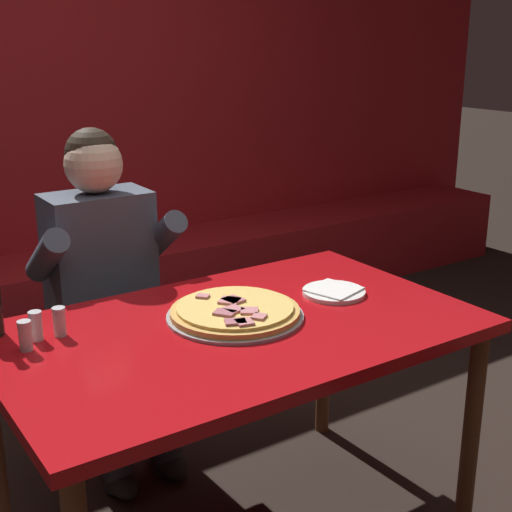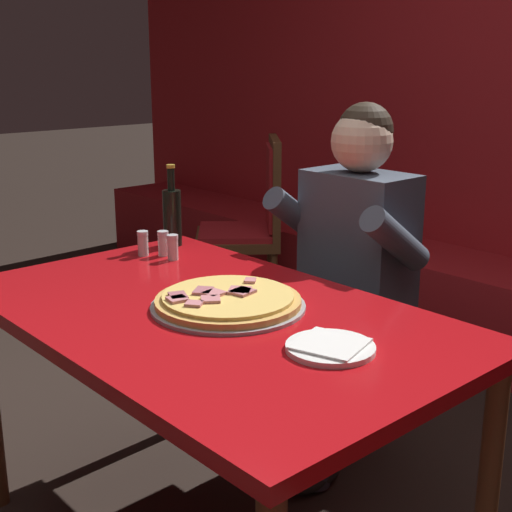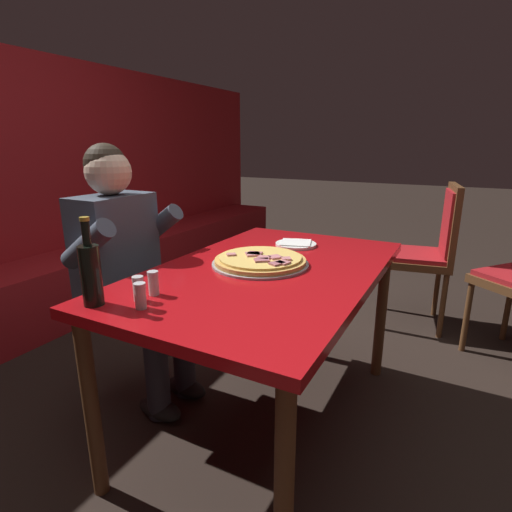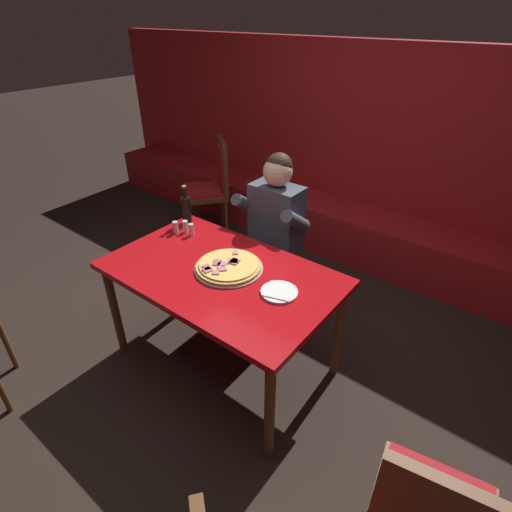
{
  "view_description": "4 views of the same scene",
  "coord_description": "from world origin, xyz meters",
  "px_view_note": "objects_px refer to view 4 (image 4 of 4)",
  "views": [
    {
      "loc": [
        -1.05,
        -1.67,
        1.59
      ],
      "look_at": [
        0.14,
        0.1,
        0.93
      ],
      "focal_mm": 50.0,
      "sensor_mm": 36.0,
      "label": 1
    },
    {
      "loc": [
        1.43,
        -1.11,
        1.42
      ],
      "look_at": [
        -0.13,
        0.29,
        0.83
      ],
      "focal_mm": 50.0,
      "sensor_mm": 36.0,
      "label": 2
    },
    {
      "loc": [
        -1.45,
        -0.71,
        1.28
      ],
      "look_at": [
        0.1,
        0.11,
        0.78
      ],
      "focal_mm": 28.0,
      "sensor_mm": 36.0,
      "label": 3
    },
    {
      "loc": [
        1.4,
        -1.45,
        2.12
      ],
      "look_at": [
        0.15,
        0.15,
        0.85
      ],
      "focal_mm": 28.0,
      "sensor_mm": 36.0,
      "label": 4
    }
  ],
  "objects_px": {
    "plate_white_paper": "(279,292)",
    "shaker_black_pepper": "(191,230)",
    "beer_bottle": "(186,209)",
    "diner_seated_blue_shirt": "(270,231)",
    "pizza": "(228,266)",
    "shaker_oregano": "(176,228)",
    "main_dining_table": "(221,282)",
    "dining_chair_near_left": "(212,183)",
    "shaker_red_pepper_flakes": "(186,227)"
  },
  "relations": [
    {
      "from": "shaker_red_pepper_flakes",
      "to": "dining_chair_near_left",
      "type": "relative_size",
      "value": 0.08
    },
    {
      "from": "plate_white_paper",
      "to": "shaker_red_pepper_flakes",
      "type": "bearing_deg",
      "value": 169.06
    },
    {
      "from": "pizza",
      "to": "diner_seated_blue_shirt",
      "type": "relative_size",
      "value": 0.33
    },
    {
      "from": "beer_bottle",
      "to": "shaker_black_pepper",
      "type": "relative_size",
      "value": 3.4
    },
    {
      "from": "shaker_red_pepper_flakes",
      "to": "dining_chair_near_left",
      "type": "xyz_separation_m",
      "value": [
        -0.82,
        1.13,
        -0.22
      ]
    },
    {
      "from": "plate_white_paper",
      "to": "diner_seated_blue_shirt",
      "type": "distance_m",
      "value": 0.83
    },
    {
      "from": "beer_bottle",
      "to": "shaker_oregano",
      "type": "height_order",
      "value": "beer_bottle"
    },
    {
      "from": "pizza",
      "to": "shaker_red_pepper_flakes",
      "type": "relative_size",
      "value": 4.9
    },
    {
      "from": "diner_seated_blue_shirt",
      "to": "dining_chair_near_left",
      "type": "distance_m",
      "value": 1.41
    },
    {
      "from": "main_dining_table",
      "to": "beer_bottle",
      "type": "distance_m",
      "value": 0.73
    },
    {
      "from": "shaker_red_pepper_flakes",
      "to": "shaker_oregano",
      "type": "bearing_deg",
      "value": -131.5
    },
    {
      "from": "plate_white_paper",
      "to": "shaker_oregano",
      "type": "height_order",
      "value": "shaker_oregano"
    },
    {
      "from": "dining_chair_near_left",
      "to": "beer_bottle",
      "type": "bearing_deg",
      "value": -54.71
    },
    {
      "from": "diner_seated_blue_shirt",
      "to": "dining_chair_near_left",
      "type": "xyz_separation_m",
      "value": [
        -1.23,
        0.68,
        -0.12
      ]
    },
    {
      "from": "main_dining_table",
      "to": "shaker_black_pepper",
      "type": "xyz_separation_m",
      "value": [
        -0.47,
        0.21,
        0.12
      ]
    },
    {
      "from": "shaker_black_pepper",
      "to": "dining_chair_near_left",
      "type": "relative_size",
      "value": 0.08
    },
    {
      "from": "beer_bottle",
      "to": "dining_chair_near_left",
      "type": "height_order",
      "value": "beer_bottle"
    },
    {
      "from": "main_dining_table",
      "to": "beer_bottle",
      "type": "xyz_separation_m",
      "value": [
        -0.63,
        0.33,
        0.19
      ]
    },
    {
      "from": "diner_seated_blue_shirt",
      "to": "beer_bottle",
      "type": "bearing_deg",
      "value": -145.28
    },
    {
      "from": "beer_bottle",
      "to": "diner_seated_blue_shirt",
      "type": "distance_m",
      "value": 0.63
    },
    {
      "from": "beer_bottle",
      "to": "shaker_black_pepper",
      "type": "bearing_deg",
      "value": -35.32
    },
    {
      "from": "main_dining_table",
      "to": "diner_seated_blue_shirt",
      "type": "height_order",
      "value": "diner_seated_blue_shirt"
    },
    {
      "from": "pizza",
      "to": "diner_seated_blue_shirt",
      "type": "xyz_separation_m",
      "value": [
        -0.15,
        0.63,
        -0.07
      ]
    },
    {
      "from": "plate_white_paper",
      "to": "beer_bottle",
      "type": "relative_size",
      "value": 0.72
    },
    {
      "from": "shaker_red_pepper_flakes",
      "to": "shaker_oregano",
      "type": "relative_size",
      "value": 1.0
    },
    {
      "from": "beer_bottle",
      "to": "shaker_black_pepper",
      "type": "height_order",
      "value": "beer_bottle"
    },
    {
      "from": "shaker_oregano",
      "to": "diner_seated_blue_shirt",
      "type": "xyz_separation_m",
      "value": [
        0.45,
        0.51,
        -0.09
      ]
    },
    {
      "from": "shaker_red_pepper_flakes",
      "to": "shaker_black_pepper",
      "type": "height_order",
      "value": "same"
    },
    {
      "from": "shaker_black_pepper",
      "to": "dining_chair_near_left",
      "type": "xyz_separation_m",
      "value": [
        -0.89,
        1.14,
        -0.22
      ]
    },
    {
      "from": "shaker_black_pepper",
      "to": "main_dining_table",
      "type": "bearing_deg",
      "value": -24.72
    },
    {
      "from": "shaker_black_pepper",
      "to": "diner_seated_blue_shirt",
      "type": "xyz_separation_m",
      "value": [
        0.34,
        0.46,
        -0.09
      ]
    },
    {
      "from": "main_dining_table",
      "to": "dining_chair_near_left",
      "type": "distance_m",
      "value": 1.91
    },
    {
      "from": "pizza",
      "to": "dining_chair_near_left",
      "type": "distance_m",
      "value": 1.91
    },
    {
      "from": "pizza",
      "to": "main_dining_table",
      "type": "bearing_deg",
      "value": -115.92
    },
    {
      "from": "plate_white_paper",
      "to": "shaker_black_pepper",
      "type": "relative_size",
      "value": 2.44
    },
    {
      "from": "beer_bottle",
      "to": "shaker_red_pepper_flakes",
      "type": "distance_m",
      "value": 0.16
    },
    {
      "from": "shaker_black_pepper",
      "to": "diner_seated_blue_shirt",
      "type": "relative_size",
      "value": 0.07
    },
    {
      "from": "main_dining_table",
      "to": "pizza",
      "type": "relative_size",
      "value": 3.39
    },
    {
      "from": "main_dining_table",
      "to": "diner_seated_blue_shirt",
      "type": "relative_size",
      "value": 1.12
    },
    {
      "from": "shaker_red_pepper_flakes",
      "to": "shaker_oregano",
      "type": "distance_m",
      "value": 0.07
    },
    {
      "from": "main_dining_table",
      "to": "shaker_black_pepper",
      "type": "height_order",
      "value": "shaker_black_pepper"
    },
    {
      "from": "main_dining_table",
      "to": "diner_seated_blue_shirt",
      "type": "distance_m",
      "value": 0.69
    },
    {
      "from": "shaker_oregano",
      "to": "pizza",
      "type": "bearing_deg",
      "value": -11.4
    },
    {
      "from": "plate_white_paper",
      "to": "dining_chair_near_left",
      "type": "distance_m",
      "value": 2.2
    },
    {
      "from": "pizza",
      "to": "shaker_red_pepper_flakes",
      "type": "bearing_deg",
      "value": 162.69
    },
    {
      "from": "pizza",
      "to": "shaker_oregano",
      "type": "relative_size",
      "value": 4.9
    },
    {
      "from": "beer_bottle",
      "to": "shaker_oregano",
      "type": "xyz_separation_m",
      "value": [
        0.05,
        -0.16,
        -0.07
      ]
    },
    {
      "from": "diner_seated_blue_shirt",
      "to": "shaker_red_pepper_flakes",
      "type": "bearing_deg",
      "value": -131.87
    },
    {
      "from": "plate_white_paper",
      "to": "dining_chair_near_left",
      "type": "bearing_deg",
      "value": 143.26
    },
    {
      "from": "main_dining_table",
      "to": "plate_white_paper",
      "type": "distance_m",
      "value": 0.42
    }
  ]
}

